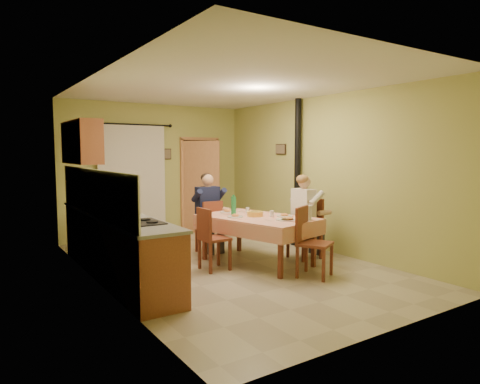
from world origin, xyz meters
TOP-DOWN VIEW (x-y plane):
  - floor at (0.00, 0.00)m, footprint 4.00×6.00m
  - room_shell at (0.00, 0.00)m, footprint 4.04×6.04m
  - kitchen_run at (-1.71, 0.40)m, footprint 0.64×3.64m
  - upper_cabinets at (-1.82, 1.70)m, footprint 0.35×1.40m
  - curtain at (-0.55, 2.90)m, footprint 1.70×0.07m
  - doorway at (0.99, 2.83)m, footprint 0.96×0.62m
  - dining_table at (0.44, -0.12)m, footprint 1.52×2.07m
  - tableware at (0.49, -0.20)m, footprint 0.95×1.57m
  - chair_far at (0.14, 0.95)m, footprint 0.40×0.40m
  - chair_near at (0.68, -1.17)m, footprint 0.60×0.60m
  - chair_right at (1.31, -0.29)m, footprint 0.45×0.45m
  - chair_left at (-0.34, -0.07)m, footprint 0.40×0.40m
  - man_far at (0.15, 0.96)m, footprint 0.59×0.47m
  - man_right at (1.30, -0.29)m, footprint 0.47×0.58m
  - stove_flue at (1.90, 0.60)m, footprint 0.24×0.24m
  - picture_back at (0.25, 2.97)m, footprint 0.19×0.03m
  - picture_right at (1.97, 1.20)m, footprint 0.03×0.31m

SIDE VIEW (x-z plane):
  - floor at x=0.00m, z-range -0.01..0.01m
  - chair_far at x=0.14m, z-range -0.18..0.76m
  - chair_left at x=-0.34m, z-range -0.19..0.77m
  - chair_near at x=0.68m, z-range -0.21..0.80m
  - chair_right at x=1.31m, z-range -0.22..0.80m
  - dining_table at x=0.44m, z-range 0.00..0.76m
  - kitchen_run at x=-1.71m, z-range -0.30..1.26m
  - tableware at x=0.49m, z-range 0.65..0.98m
  - man_far at x=0.15m, z-range 0.18..1.57m
  - man_right at x=1.30m, z-range 0.18..1.57m
  - stove_flue at x=1.90m, z-range -0.38..2.42m
  - doorway at x=0.99m, z-range -0.02..2.13m
  - curtain at x=-0.55m, z-range 0.15..2.37m
  - picture_back at x=0.25m, z-range 1.64..1.86m
  - room_shell at x=0.00m, z-range 0.41..3.23m
  - picture_right at x=1.97m, z-range 1.75..1.96m
  - upper_cabinets at x=-1.82m, z-range 1.60..2.30m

